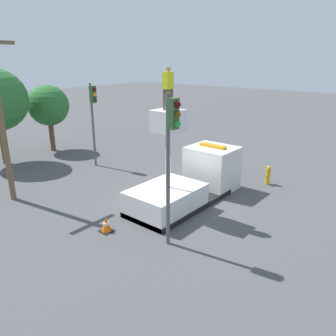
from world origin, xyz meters
The scene contains 9 objects.
ground_plane centered at (0.00, 0.00, 0.00)m, with size 120.00×120.00×0.00m, color #4C4C4F.
bucket_truck centered at (0.79, 0.00, 0.95)m, with size 6.44×2.41×4.56m.
worker centered at (-0.89, 0.00, 5.44)m, with size 0.40×0.26×1.75m.
traffic_light_pole centered at (-2.98, -1.88, 3.90)m, with size 0.34×0.57×5.52m.
traffic_light_across centered at (1.26, 7.73, 3.66)m, with size 0.34×0.57×5.17m.
fire_hydrant centered at (5.17, -2.05, 0.52)m, with size 0.50×0.26×1.05m.
traffic_cone_rear centered at (-3.87, 0.71, 0.30)m, with size 0.51×0.51×0.63m.
tree_left_bg centered at (1.51, 13.21, 3.32)m, with size 2.90×2.90×4.80m.
utility_pole centered at (-4.72, 6.69, 4.23)m, with size 2.20×0.26×7.83m.
Camera 1 is at (-11.21, -8.61, 6.57)m, focal length 35.00 mm.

